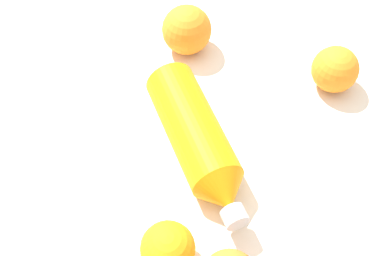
{
  "coord_description": "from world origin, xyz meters",
  "views": [
    {
      "loc": [
        -0.25,
        0.31,
        0.61
      ],
      "look_at": [
        0.03,
        0.0,
        0.04
      ],
      "focal_mm": 48.31,
      "sensor_mm": 36.0,
      "label": 1
    }
  ],
  "objects": [
    {
      "name": "orange_2",
      "position": [
        -0.05,
        -0.23,
        0.04
      ],
      "size": [
        0.07,
        0.07,
        0.07
      ],
      "primitive_type": "sphere",
      "color": "orange",
      "rests_on": "ground_plane"
    },
    {
      "name": "ground_plane",
      "position": [
        0.0,
        0.0,
        0.0
      ],
      "size": [
        2.4,
        2.4,
        0.0
      ],
      "primitive_type": "plane",
      "color": "silver"
    },
    {
      "name": "orange_0",
      "position": [
        -0.07,
        0.15,
        0.03
      ],
      "size": [
        0.07,
        0.07,
        0.07
      ],
      "primitive_type": "sphere",
      "color": "orange",
      "rests_on": "ground_plane"
    },
    {
      "name": "orange_1",
      "position": [
        0.16,
        -0.13,
        0.04
      ],
      "size": [
        0.08,
        0.08,
        0.08
      ],
      "primitive_type": "sphere",
      "color": "orange",
      "rests_on": "ground_plane"
    },
    {
      "name": "water_bottle",
      "position": [
        0.01,
        0.01,
        0.04
      ],
      "size": [
        0.25,
        0.16,
        0.07
      ],
      "rotation": [
        0.0,
        0.0,
        2.68
      ],
      "color": "orange",
      "rests_on": "ground_plane"
    }
  ]
}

